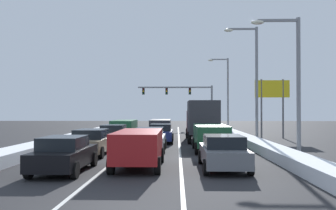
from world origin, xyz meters
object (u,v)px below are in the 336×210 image
object	(u,v)px
suv_red_center_lane_nearest	(139,145)
suv_charcoal_center_lane_fourth	(161,126)
suv_green_right_lane_second	(211,135)
sedan_navy_center_lane_third	(161,133)
roadside_sign_right	(272,95)
street_lamp_right_mid	(252,75)
sedan_silver_center_lane_second	(150,139)
suv_green_left_lane_fourth	(124,127)
sedan_gray_left_lane_third	(114,135)
sedan_gray_right_lane_nearest	(223,152)
traffic_light_gantry	(186,96)
box_truck_right_lane_third	(202,119)
sedan_tan_left_lane_second	(91,142)
sedan_black_left_lane_nearest	(64,154)
sedan_white_right_lane_fourth	(196,127)
street_lamp_right_near	(291,73)
street_lamp_right_far	(225,88)

from	to	relation	value
suv_red_center_lane_nearest	suv_charcoal_center_lane_fourth	size ratio (longest dim) A/B	1.00
suv_green_right_lane_second	sedan_navy_center_lane_third	distance (m)	6.93
suv_red_center_lane_nearest	roadside_sign_right	distance (m)	20.43
street_lamp_right_mid	sedan_silver_center_lane_second	bearing A→B (deg)	-144.87
sedan_silver_center_lane_second	suv_green_left_lane_fourth	distance (m)	11.05
sedan_silver_center_lane_second	sedan_gray_left_lane_third	world-z (taller)	same
sedan_gray_right_lane_nearest	traffic_light_gantry	bearing A→B (deg)	91.25
suv_charcoal_center_lane_fourth	sedan_gray_right_lane_nearest	bearing A→B (deg)	-79.32
box_truck_right_lane_third	suv_red_center_lane_nearest	distance (m)	14.23
sedan_tan_left_lane_second	sedan_black_left_lane_nearest	bearing A→B (deg)	-87.97
sedan_silver_center_lane_second	sedan_black_left_lane_nearest	world-z (taller)	same
sedan_white_right_lane_fourth	suv_green_left_lane_fourth	size ratio (longest dim) A/B	0.92
box_truck_right_lane_third	street_lamp_right_near	xyz separation A→B (m)	(4.12, -10.42, 2.71)
sedan_gray_left_lane_third	suv_green_left_lane_fourth	xyz separation A→B (m)	(-0.14, 6.38, 0.25)
sedan_gray_left_lane_third	street_lamp_right_far	size ratio (longest dim) A/B	0.49
sedan_white_right_lane_fourth	suv_red_center_lane_nearest	world-z (taller)	suv_red_center_lane_nearest
sedan_gray_left_lane_third	street_lamp_right_near	bearing A→B (deg)	-34.31
traffic_light_gantry	roadside_sign_right	xyz separation A→B (m)	(7.61, -18.70, -0.72)
suv_green_right_lane_second	sedan_navy_center_lane_third	bearing A→B (deg)	119.56
sedan_gray_right_lane_nearest	sedan_tan_left_lane_second	bearing A→B (deg)	145.75
traffic_light_gantry	street_lamp_right_mid	world-z (taller)	street_lamp_right_mid
sedan_black_left_lane_nearest	sedan_gray_left_lane_third	xyz separation A→B (m)	(-0.03, 11.94, 0.00)
sedan_silver_center_lane_second	street_lamp_right_mid	bearing A→B (deg)	35.13
box_truck_right_lane_third	suv_green_left_lane_fourth	size ratio (longest dim) A/B	1.47
sedan_navy_center_lane_third	street_lamp_right_far	bearing A→B (deg)	66.22
street_lamp_right_far	box_truck_right_lane_third	bearing A→B (deg)	-104.59
sedan_gray_left_lane_third	street_lamp_right_far	bearing A→B (deg)	59.50
box_truck_right_lane_third	roadside_sign_right	xyz separation A→B (m)	(6.79, 3.53, 2.12)
sedan_gray_left_lane_third	suv_green_left_lane_fourth	distance (m)	6.39
sedan_silver_center_lane_second	sedan_black_left_lane_nearest	distance (m)	8.33
suv_green_right_lane_second	sedan_navy_center_lane_third	size ratio (longest dim) A/B	1.09
sedan_tan_left_lane_second	suv_green_left_lane_fourth	world-z (taller)	suv_green_left_lane_fourth
sedan_black_left_lane_nearest	street_lamp_right_near	size ratio (longest dim) A/B	0.59
roadside_sign_right	sedan_tan_left_lane_second	bearing A→B (deg)	-137.35
sedan_gray_right_lane_nearest	sedan_black_left_lane_nearest	xyz separation A→B (m)	(-6.82, -0.84, 0.00)
sedan_silver_center_lane_second	suv_red_center_lane_nearest	bearing A→B (deg)	-90.24
suv_green_right_lane_second	traffic_light_gantry	bearing A→B (deg)	91.70
sedan_navy_center_lane_third	sedan_tan_left_lane_second	world-z (taller)	same
sedan_tan_left_lane_second	street_lamp_right_near	size ratio (longest dim) A/B	0.59
suv_red_center_lane_nearest	street_lamp_right_far	bearing A→B (deg)	74.94
sedan_gray_left_lane_third	suv_green_left_lane_fourth	size ratio (longest dim) A/B	0.92
suv_green_right_lane_second	roadside_sign_right	xyz separation A→B (m)	(6.74, 10.77, 3.00)
traffic_light_gantry	street_lamp_right_near	size ratio (longest dim) A/B	1.43
sedan_black_left_lane_nearest	sedan_tan_left_lane_second	world-z (taller)	same
box_truck_right_lane_third	street_lamp_right_mid	world-z (taller)	street_lamp_right_mid
street_lamp_right_near	street_lamp_right_far	world-z (taller)	street_lamp_right_far
suv_charcoal_center_lane_fourth	sedan_silver_center_lane_second	bearing A→B (deg)	-90.37
street_lamp_right_near	sedan_gray_right_lane_nearest	bearing A→B (deg)	-139.21
suv_green_right_lane_second	street_lamp_right_near	world-z (taller)	street_lamp_right_near
traffic_light_gantry	roadside_sign_right	bearing A→B (deg)	-67.85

